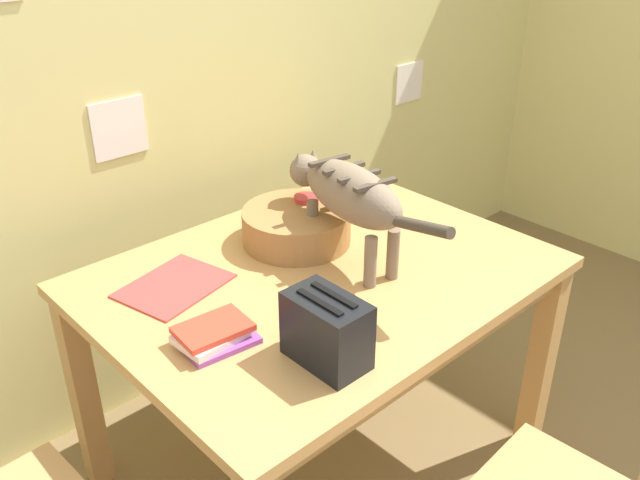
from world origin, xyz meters
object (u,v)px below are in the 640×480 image
at_px(book_stack, 215,335).
at_px(toaster, 327,330).
at_px(dining_table, 320,295).
at_px(wicker_basket, 297,225).
at_px(cat, 348,194).
at_px(saucer_bowl, 306,226).
at_px(coffee_mug, 307,209).
at_px(magazine, 174,286).

height_order(book_stack, toaster, toaster).
bearing_deg(dining_table, wicker_basket, 69.06).
distance_m(dining_table, cat, 0.32).
xyz_separation_m(book_stack, toaster, (0.15, -0.23, 0.06)).
distance_m(cat, saucer_bowl, 0.30).
distance_m(coffee_mug, toaster, 0.68).
relative_size(wicker_basket, toaster, 1.70).
height_order(wicker_basket, toaster, toaster).
bearing_deg(book_stack, wicker_basket, 28.03).
relative_size(dining_table, wicker_basket, 3.77).
relative_size(magazine, toaster, 1.42).
height_order(book_stack, wicker_basket, wicker_basket).
xyz_separation_m(magazine, wicker_basket, (0.43, -0.03, 0.05)).
xyz_separation_m(coffee_mug, magazine, (-0.51, -0.00, -0.07)).
xyz_separation_m(saucer_bowl, magazine, (-0.50, -0.00, -0.01)).
distance_m(dining_table, book_stack, 0.45).
bearing_deg(dining_table, saucer_bowl, 56.90).
bearing_deg(magazine, dining_table, -43.81).
relative_size(dining_table, saucer_bowl, 7.34).
relative_size(book_stack, toaster, 0.97).
relative_size(cat, wicker_basket, 2.02).
xyz_separation_m(cat, toaster, (-0.38, -0.32, -0.13)).
xyz_separation_m(cat, book_stack, (-0.54, -0.08, -0.19)).
bearing_deg(cat, coffee_mug, 88.97).
bearing_deg(coffee_mug, saucer_bowl, -180.00).
distance_m(dining_table, toaster, 0.46).
xyz_separation_m(book_stack, wicker_basket, (0.50, 0.27, 0.03)).
distance_m(cat, book_stack, 0.57).
height_order(saucer_bowl, magazine, saucer_bowl).
relative_size(saucer_bowl, coffee_mug, 1.43).
bearing_deg(magazine, saucer_bowl, -12.84).
xyz_separation_m(dining_table, book_stack, (-0.43, -0.08, 0.11)).
relative_size(cat, coffee_mug, 5.62).
distance_m(magazine, book_stack, 0.30).
distance_m(cat, magazine, 0.56).
relative_size(dining_table, book_stack, 6.59).
bearing_deg(cat, dining_table, -173.01).
distance_m(saucer_bowl, coffee_mug, 0.06).
xyz_separation_m(saucer_bowl, coffee_mug, (0.00, 0.00, 0.06)).
xyz_separation_m(dining_table, coffee_mug, (0.15, 0.22, 0.16)).
relative_size(magazine, wicker_basket, 0.84).
height_order(cat, wicker_basket, cat).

